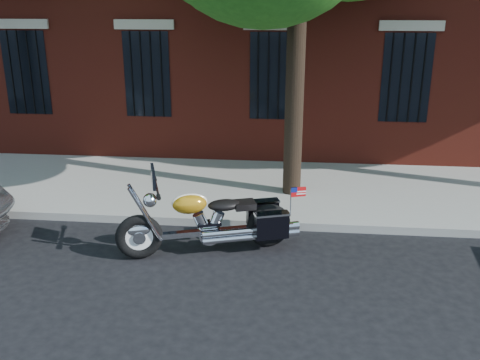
# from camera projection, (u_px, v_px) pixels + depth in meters

# --- Properties ---
(ground) EXTENTS (120.00, 120.00, 0.00)m
(ground) POSITION_uv_depth(u_px,v_px,m) (257.00, 263.00, 8.31)
(ground) COLOR black
(ground) RESTS_ON ground
(curb) EXTENTS (40.00, 0.16, 0.15)m
(curb) POSITION_uv_depth(u_px,v_px,m) (262.00, 224.00, 9.59)
(curb) COLOR gray
(curb) RESTS_ON ground
(sidewalk) EXTENTS (40.00, 3.60, 0.15)m
(sidewalk) POSITION_uv_depth(u_px,v_px,m) (268.00, 189.00, 11.36)
(sidewalk) COLOR gray
(sidewalk) RESTS_ON ground
(motorcycle) EXTENTS (2.95, 1.40, 1.50)m
(motorcycle) POSITION_uv_depth(u_px,v_px,m) (215.00, 223.00, 8.54)
(motorcycle) COLOR black
(motorcycle) RESTS_ON ground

